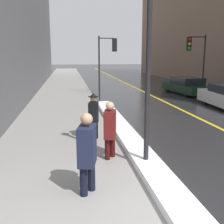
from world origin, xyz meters
TOP-DOWN VIEW (x-y plane):
  - ground_plane at (0.00, 0.00)m, footprint 160.00×160.00m
  - sidewalk_slab at (-2.00, 15.00)m, footprint 4.00×80.00m
  - road_centre_stripe at (4.00, 15.00)m, footprint 0.16×80.00m
  - snow_bank_curb at (0.21, 5.23)m, footprint 0.69×12.10m
  - building_facade_right at (13.00, 22.00)m, footprint 6.00×36.00m
  - lamp_post at (0.17, 2.17)m, footprint 0.28×0.28m
  - traffic_light_near at (1.14, 15.45)m, footprint 1.31×0.36m
  - traffic_light_far at (6.82, 13.92)m, footprint 1.31×0.33m
  - pedestrian_with_shoulder_bag at (-1.36, 1.01)m, footprint 0.43×0.78m
  - pedestrian_nearside at (-0.63, 2.87)m, footprint 0.40×0.56m
  - pedestrian_in_fedora at (-0.90, 4.68)m, footprint 0.38×0.72m
  - parked_car_dark_green at (6.75, 14.92)m, footprint 2.15×4.75m

SIDE VIEW (x-z plane):
  - ground_plane at x=0.00m, z-range 0.00..0.00m
  - road_centre_stripe at x=4.00m, z-range 0.00..0.00m
  - sidewalk_slab at x=-2.00m, z-range 0.00..0.01m
  - snow_bank_curb at x=0.21m, z-range 0.00..0.19m
  - parked_car_dark_green at x=6.75m, z-range -0.03..1.17m
  - pedestrian_in_fedora at x=-0.90m, z-range 0.07..1.64m
  - pedestrian_nearside at x=-0.63m, z-range 0.09..1.65m
  - pedestrian_with_shoulder_bag at x=-1.36m, z-range 0.09..1.75m
  - lamp_post at x=0.17m, z-range 0.48..5.14m
  - traffic_light_near at x=1.14m, z-range 0.90..4.93m
  - traffic_light_far at x=6.82m, z-range 0.91..5.00m
  - building_facade_right at x=13.00m, z-range 0.00..13.27m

